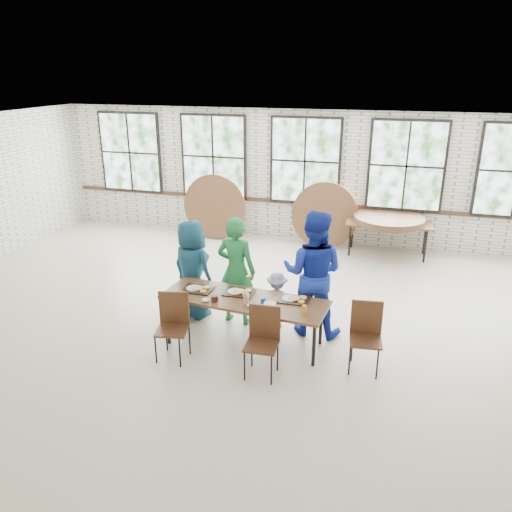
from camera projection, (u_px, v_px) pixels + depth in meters
The scene contains 13 objects.
room at pixel (305, 163), 11.25m from camera, with size 12.00×12.00×12.00m.
dining_table at pixel (244, 302), 7.18m from camera, with size 2.47×1.03×0.74m.
chair_near_left at pixel (173, 320), 6.93m from camera, with size 0.49×0.48×0.95m.
chair_near_right at pixel (263, 335), 6.54m from camera, with size 0.44×0.42×0.95m.
chair_spare at pixel (366, 330), 6.66m from camera, with size 0.46×0.45×0.95m.
adult_teal at pixel (192, 269), 8.00m from camera, with size 0.80×0.52×1.63m, color #164254.
adult_green at pixel (236, 271), 7.78m from camera, with size 0.64×0.42×1.75m, color #1E7339.
toddler at pixel (277, 300), 7.76m from camera, with size 0.59×0.34×0.91m, color #172749.
adult_blue at pixel (313, 273), 7.44m from camera, with size 0.94×0.73×1.94m, color #162B9E.
storage_table at pixel (389, 225), 10.71m from camera, with size 1.85×0.87×0.74m.
tabletop_clutter at pixel (248, 298), 7.11m from camera, with size 1.92×0.65×0.11m.
round_tops_stacked at pixel (389, 219), 10.67m from camera, with size 1.50×1.50×0.13m.
round_tops_leaning at pixel (249, 210), 11.65m from camera, with size 4.19×0.38×1.50m.
Camera 1 is at (2.03, -6.70, 3.84)m, focal length 35.00 mm.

